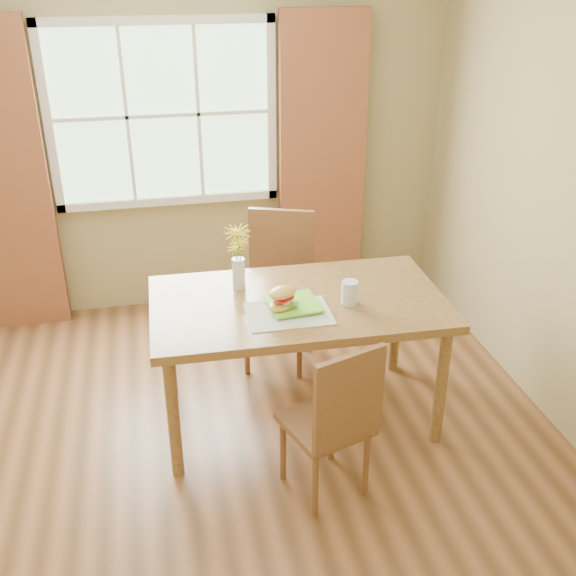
{
  "coord_description": "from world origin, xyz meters",
  "views": [
    {
      "loc": [
        -0.14,
        -3.01,
        2.55
      ],
      "look_at": [
        0.55,
        0.18,
        0.9
      ],
      "focal_mm": 42.0,
      "sensor_mm": 36.0,
      "label": 1
    }
  ],
  "objects_px": {
    "chair_far": "(279,281)",
    "croissant_sandwich": "(282,298)",
    "flower_vase": "(238,252)",
    "water_glass": "(350,293)",
    "chair_near": "(335,417)",
    "dining_table": "(298,313)"
  },
  "relations": [
    {
      "from": "water_glass",
      "to": "flower_vase",
      "type": "height_order",
      "value": "flower_vase"
    },
    {
      "from": "dining_table",
      "to": "croissant_sandwich",
      "type": "relative_size",
      "value": 7.96
    },
    {
      "from": "chair_far",
      "to": "croissant_sandwich",
      "type": "height_order",
      "value": "chair_far"
    },
    {
      "from": "dining_table",
      "to": "croissant_sandwich",
      "type": "height_order",
      "value": "croissant_sandwich"
    },
    {
      "from": "chair_near",
      "to": "flower_vase",
      "type": "distance_m",
      "value": 1.1
    },
    {
      "from": "flower_vase",
      "to": "chair_far",
      "type": "bearing_deg",
      "value": 55.77
    },
    {
      "from": "croissant_sandwich",
      "to": "dining_table",
      "type": "bearing_deg",
      "value": 16.89
    },
    {
      "from": "dining_table",
      "to": "chair_far",
      "type": "bearing_deg",
      "value": 88.63
    },
    {
      "from": "water_glass",
      "to": "flower_vase",
      "type": "distance_m",
      "value": 0.67
    },
    {
      "from": "croissant_sandwich",
      "to": "flower_vase",
      "type": "distance_m",
      "value": 0.41
    },
    {
      "from": "dining_table",
      "to": "flower_vase",
      "type": "xyz_separation_m",
      "value": [
        -0.3,
        0.22,
        0.31
      ]
    },
    {
      "from": "chair_far",
      "to": "water_glass",
      "type": "height_order",
      "value": "chair_far"
    },
    {
      "from": "flower_vase",
      "to": "water_glass",
      "type": "bearing_deg",
      "value": -29.39
    },
    {
      "from": "chair_near",
      "to": "water_glass",
      "type": "xyz_separation_m",
      "value": [
        0.24,
        0.59,
        0.36
      ]
    },
    {
      "from": "chair_far",
      "to": "croissant_sandwich",
      "type": "distance_m",
      "value": 0.89
    },
    {
      "from": "croissant_sandwich",
      "to": "water_glass",
      "type": "bearing_deg",
      "value": -27.11
    },
    {
      "from": "croissant_sandwich",
      "to": "flower_vase",
      "type": "height_order",
      "value": "flower_vase"
    },
    {
      "from": "chair_far",
      "to": "flower_vase",
      "type": "xyz_separation_m",
      "value": [
        -0.33,
        -0.49,
        0.46
      ]
    },
    {
      "from": "dining_table",
      "to": "croissant_sandwich",
      "type": "xyz_separation_m",
      "value": [
        -0.11,
        -0.12,
        0.16
      ]
    },
    {
      "from": "water_glass",
      "to": "flower_vase",
      "type": "relative_size",
      "value": 0.36
    },
    {
      "from": "chair_near",
      "to": "croissant_sandwich",
      "type": "distance_m",
      "value": 0.7
    },
    {
      "from": "croissant_sandwich",
      "to": "water_glass",
      "type": "relative_size",
      "value": 1.54
    }
  ]
}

